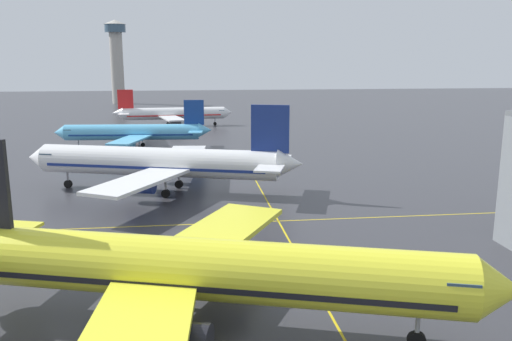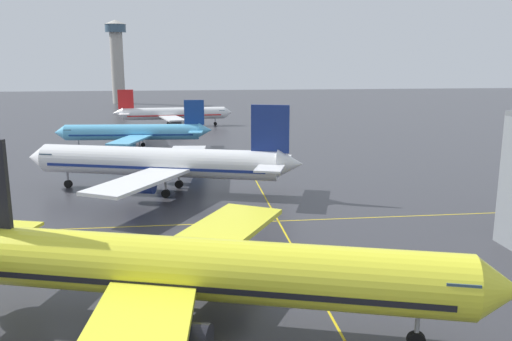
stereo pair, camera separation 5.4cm
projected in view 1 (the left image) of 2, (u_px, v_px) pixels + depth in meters
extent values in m
cylinder|color=yellow|center=(201.00, 269.00, 35.29)|extent=(34.53, 14.23, 4.14)
cone|color=yellow|center=(500.00, 290.00, 32.11)|extent=(3.90, 4.71, 4.06)
cube|color=yellow|center=(4.00, 233.00, 41.20)|extent=(5.00, 6.44, 0.26)
cube|color=yellow|center=(219.00, 233.00, 44.53)|extent=(12.91, 17.03, 0.44)
cylinder|color=black|center=(179.00, 341.00, 30.22)|extent=(4.21, 3.28, 2.29)
cylinder|color=black|center=(224.00, 266.00, 41.14)|extent=(4.21, 3.28, 2.29)
cube|color=#385166|center=(458.00, 278.00, 32.41)|extent=(3.00, 4.22, 0.76)
cube|color=black|center=(201.00, 276.00, 35.40)|extent=(31.88, 13.45, 0.39)
cylinder|color=#99999E|center=(418.00, 323.00, 33.45)|extent=(0.31, 0.31, 1.80)
cylinder|color=black|center=(417.00, 341.00, 33.70)|extent=(1.29, 0.82, 1.20)
cylinder|color=#99999E|center=(157.00, 323.00, 33.48)|extent=(0.31, 0.31, 1.80)
cylinder|color=black|center=(157.00, 340.00, 33.73)|extent=(1.29, 0.82, 1.20)
cylinder|color=#99999E|center=(184.00, 286.00, 38.94)|extent=(0.31, 0.31, 1.80)
cylinder|color=black|center=(184.00, 301.00, 39.19)|extent=(1.29, 0.82, 1.20)
cylinder|color=white|center=(157.00, 162.00, 72.84)|extent=(33.29, 14.03, 4.00)
cone|color=white|center=(37.00, 158.00, 76.07)|extent=(3.80, 4.56, 3.92)
cone|color=white|center=(290.00, 164.00, 69.46)|extent=(4.36, 4.64, 3.80)
cube|color=navy|center=(270.00, 129.00, 69.01)|extent=(4.93, 1.89, 6.31)
cube|color=white|center=(277.00, 159.00, 72.89)|extent=(4.87, 6.24, 0.25)
cube|color=white|center=(270.00, 168.00, 66.82)|extent=(4.87, 6.24, 0.25)
cube|color=white|center=(185.00, 155.00, 81.38)|extent=(7.00, 16.25, 0.42)
cube|color=white|center=(139.00, 181.00, 64.18)|extent=(12.57, 16.42, 0.42)
cylinder|color=navy|center=(170.00, 168.00, 78.55)|extent=(4.08, 3.19, 2.21)
cylinder|color=navy|center=(141.00, 185.00, 68.02)|extent=(4.08, 3.19, 2.21)
cube|color=#385166|center=(52.00, 154.00, 75.52)|extent=(2.92, 4.08, 0.74)
cube|color=navy|center=(157.00, 165.00, 72.94)|extent=(30.74, 13.25, 0.38)
cylinder|color=#99999E|center=(68.00, 176.00, 75.80)|extent=(0.29, 0.29, 1.74)
cylinder|color=black|center=(68.00, 184.00, 76.04)|extent=(1.25, 0.80, 1.16)
cylinder|color=#99999E|center=(179.00, 176.00, 75.63)|extent=(0.29, 0.29, 1.74)
cylinder|color=black|center=(179.00, 184.00, 75.87)|extent=(1.25, 0.80, 1.16)
cylinder|color=#99999E|center=(165.00, 185.00, 70.36)|extent=(0.29, 0.29, 1.74)
cylinder|color=black|center=(166.00, 194.00, 70.60)|extent=(1.25, 0.80, 1.16)
cylinder|color=#5BB7E5|center=(132.00, 132.00, 108.62)|extent=(27.40, 5.28, 3.23)
cone|color=#5BB7E5|center=(60.00, 133.00, 107.89)|extent=(2.45, 3.33, 3.17)
cone|color=#5BB7E5|center=(205.00, 130.00, 109.28)|extent=(2.95, 3.27, 3.07)
cube|color=navy|center=(194.00, 112.00, 108.41)|extent=(4.10, 0.61, 5.11)
cube|color=#5BB7E5|center=(197.00, 128.00, 111.69)|extent=(3.05, 4.62, 0.20)
cube|color=#5BB7E5|center=(196.00, 132.00, 106.70)|extent=(3.05, 4.62, 0.20)
cube|color=#5BB7E5|center=(142.00, 130.00, 115.83)|extent=(6.09, 13.24, 0.34)
cube|color=#5BB7E5|center=(130.00, 140.00, 101.70)|extent=(7.84, 13.49, 0.34)
cylinder|color=#5BB7E5|center=(136.00, 137.00, 113.26)|extent=(3.02, 2.00, 1.79)
cylinder|color=#5BB7E5|center=(128.00, 143.00, 104.62)|extent=(3.02, 2.00, 1.79)
cube|color=#385166|center=(69.00, 130.00, 107.89)|extent=(1.75, 3.08, 0.60)
cube|color=navy|center=(132.00, 134.00, 108.70)|extent=(25.23, 5.15, 0.31)
cylinder|color=#99999E|center=(79.00, 143.00, 108.50)|extent=(0.24, 0.24, 1.40)
cylinder|color=black|center=(79.00, 147.00, 108.70)|extent=(0.96, 0.45, 0.94)
cylinder|color=#99999E|center=(143.00, 140.00, 111.29)|extent=(0.24, 0.24, 1.40)
cylinder|color=black|center=(143.00, 145.00, 111.49)|extent=(0.96, 0.45, 0.94)
cylinder|color=#99999E|center=(139.00, 144.00, 106.97)|extent=(0.24, 0.24, 1.40)
cylinder|color=black|center=(139.00, 148.00, 107.16)|extent=(0.96, 0.45, 0.94)
cylinder|color=white|center=(174.00, 113.00, 145.44)|extent=(27.75, 4.77, 3.28)
cone|color=white|center=(228.00, 112.00, 148.06)|extent=(2.41, 3.33, 3.21)
cone|color=white|center=(118.00, 113.00, 142.71)|extent=(2.93, 3.26, 3.12)
cube|color=red|center=(125.00, 99.00, 142.33)|extent=(4.15, 0.53, 5.18)
cube|color=white|center=(124.00, 114.00, 140.54)|extent=(3.00, 4.63, 0.21)
cube|color=white|center=(125.00, 112.00, 145.52)|extent=(3.00, 4.63, 0.21)
cube|color=white|center=(172.00, 118.00, 138.34)|extent=(7.71, 13.67, 0.35)
cube|color=white|center=(171.00, 113.00, 152.46)|extent=(6.43, 13.48, 0.35)
cylinder|color=#4C4C51|center=(176.00, 121.00, 141.49)|extent=(3.03, 1.97, 1.81)
cylinder|color=#4C4C51|center=(175.00, 118.00, 150.13)|extent=(3.03, 1.97, 1.81)
cube|color=#385166|center=(221.00, 111.00, 147.61)|extent=(1.71, 3.10, 0.60)
cube|color=red|center=(174.00, 115.00, 145.53)|extent=(25.55, 4.68, 0.31)
cylinder|color=#99999E|center=(215.00, 120.00, 147.85)|extent=(0.24, 0.24, 1.42)
cylinder|color=black|center=(215.00, 124.00, 148.04)|extent=(0.97, 0.44, 0.95)
cylinder|color=#99999E|center=(168.00, 122.00, 143.42)|extent=(0.24, 0.24, 1.42)
cylinder|color=black|center=(169.00, 126.00, 143.61)|extent=(0.97, 0.44, 0.95)
cylinder|color=#99999E|center=(168.00, 120.00, 147.74)|extent=(0.24, 0.24, 1.42)
cylinder|color=black|center=(168.00, 124.00, 147.93)|extent=(0.97, 0.44, 0.95)
cube|color=yellow|center=(278.00, 221.00, 60.56)|extent=(142.73, 0.20, 0.01)
cube|color=yellow|center=(320.00, 295.00, 41.50)|extent=(0.20, 86.38, 0.01)
cylinder|color=#ADA89E|center=(117.00, 68.00, 218.27)|extent=(5.20, 5.20, 28.93)
cylinder|color=#385166|center=(115.00, 28.00, 214.94)|extent=(8.40, 8.40, 3.20)
cone|color=#ADA89E|center=(115.00, 22.00, 214.42)|extent=(8.82, 8.82, 1.80)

